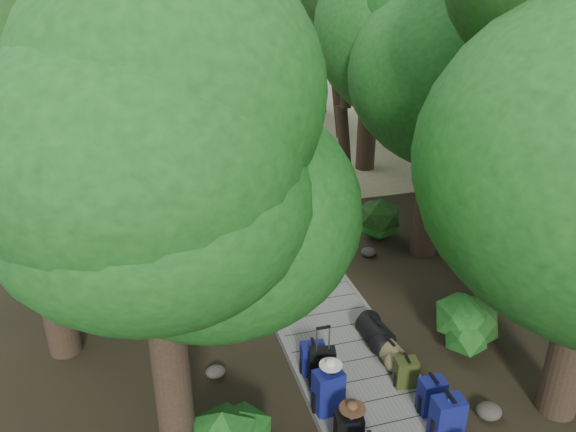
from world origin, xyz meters
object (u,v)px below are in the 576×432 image
object	(u,v)px
backpack_right_b	(447,417)
kayak	(116,155)
backpack_left_d	(313,357)
duffel_right_khaki	(389,351)
suitcase_on_boardwalk	(322,366)
backpack_left_c	(328,390)
duffel_right_black	(375,332)
sun_lounger	(328,148)
backpack_left_b	(349,431)
backpack_right_c	(432,394)
lone_suitcase_on_sand	(248,164)
backpack_right_d	(406,371)

from	to	relation	value
backpack_right_b	kayak	size ratio (longest dim) A/B	0.27
backpack_left_d	duffel_right_khaki	world-z (taller)	backpack_left_d
suitcase_on_boardwalk	kayak	xyz separation A→B (m)	(-3.18, 13.13, -0.28)
backpack_left_c	duffel_right_black	xyz separation A→B (m)	(1.40, 1.36, -0.19)
backpack_left_c	sun_lounger	distance (m)	12.74
backpack_left_b	sun_lounger	distance (m)	13.50
backpack_right_c	duffel_right_black	size ratio (longest dim) A/B	0.92
backpack_left_b	lone_suitcase_on_sand	world-z (taller)	backpack_left_b
kayak	backpack_left_c	bearing A→B (deg)	-54.10
backpack_left_c	suitcase_on_boardwalk	bearing A→B (deg)	71.77
sun_lounger	duffel_right_black	bearing A→B (deg)	-87.90
backpack_left_b	duffel_right_khaki	size ratio (longest dim) A/B	1.24
lone_suitcase_on_sand	backpack_right_b	bearing A→B (deg)	-73.05
backpack_right_b	duffel_right_khaki	size ratio (longest dim) A/B	1.38
duffel_right_khaki	backpack_right_b	bearing A→B (deg)	-95.89
lone_suitcase_on_sand	kayak	bearing A→B (deg)	161.32
backpack_left_d	suitcase_on_boardwalk	bearing A→B (deg)	-71.32
backpack_right_b	lone_suitcase_on_sand	world-z (taller)	backpack_right_b
backpack_right_d	duffel_right_black	distance (m)	1.16
suitcase_on_boardwalk	sun_lounger	distance (m)	12.11
backpack_left_d	backpack_right_b	distance (m)	2.36
backpack_right_b	duffel_right_khaki	xyz separation A→B (m)	(-0.03, 1.83, -0.20)
backpack_right_c	duffel_right_khaki	distance (m)	1.30
backpack_left_c	sun_lounger	size ratio (longest dim) A/B	0.42
backpack_left_c	backpack_right_d	size ratio (longest dim) A/B	1.50
kayak	sun_lounger	xyz separation A→B (m)	(7.35, -1.76, 0.17)
backpack_left_d	lone_suitcase_on_sand	distance (m)	10.07
backpack_right_d	kayak	xyz separation A→B (m)	(-4.48, 13.55, -0.23)
backpack_left_d	lone_suitcase_on_sand	bearing A→B (deg)	91.44
duffel_right_khaki	lone_suitcase_on_sand	xyz separation A→B (m)	(-0.31, 10.09, 0.05)
backpack_left_d	kayak	world-z (taller)	backpack_left_d
backpack_right_d	sun_lounger	world-z (taller)	backpack_right_d
backpack_left_d	backpack_right_c	distance (m)	2.00
kayak	lone_suitcase_on_sand	bearing A→B (deg)	-10.62
backpack_right_d	lone_suitcase_on_sand	bearing A→B (deg)	100.48
backpack_right_d	sun_lounger	bearing A→B (deg)	85.16
duffel_right_black	kayak	world-z (taller)	duffel_right_black
backpack_left_d	backpack_right_d	world-z (taller)	backpack_left_d
suitcase_on_boardwalk	backpack_left_b	bearing A→B (deg)	-80.99
lone_suitcase_on_sand	sun_lounger	distance (m)	3.35
kayak	backpack_right_c	bearing A→B (deg)	-48.75
backpack_left_c	backpack_right_c	distance (m)	1.59
backpack_right_d	duffel_right_black	size ratio (longest dim) A/B	0.77
backpack_right_c	backpack_right_d	xyz separation A→B (m)	(-0.10, 0.64, -0.05)
backpack_right_d	backpack_right_b	bearing A→B (deg)	-79.19
duffel_right_black	sun_lounger	distance (m)	11.02
backpack_right_c	kayak	size ratio (longest dim) A/B	0.22
kayak	backpack_right_b	bearing A→B (deg)	-49.60
duffel_right_khaki	suitcase_on_boardwalk	distance (m)	1.34
backpack_left_d	backpack_right_d	bearing A→B (deg)	-20.34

